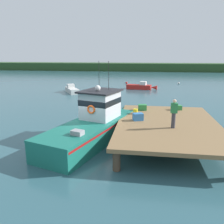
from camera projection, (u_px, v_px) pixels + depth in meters
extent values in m
plane|color=#2D5660|center=(91.00, 137.00, 14.89)|extent=(200.00, 200.00, 0.00)
cylinder|color=#4C3D2D|center=(117.00, 160.00, 10.53)|extent=(0.36, 0.36, 1.00)
cylinder|color=#4C3D2D|center=(129.00, 115.00, 18.39)|extent=(0.36, 0.36, 1.00)
cylinder|color=#4C3D2D|center=(197.00, 117.00, 17.67)|extent=(0.36, 0.36, 1.00)
cube|color=olive|center=(168.00, 124.00, 13.95)|extent=(6.00, 9.00, 0.20)
cube|color=#196B5B|center=(91.00, 133.00, 14.05)|extent=(4.85, 8.38, 1.10)
cone|color=#196B5B|center=(123.00, 115.00, 18.31)|extent=(1.60, 2.05, 1.10)
cube|color=#A31919|center=(91.00, 126.00, 13.94)|extent=(4.82, 8.24, 0.12)
cube|color=#196B5B|center=(91.00, 123.00, 13.90)|extent=(4.88, 8.39, 0.12)
cube|color=silver|center=(100.00, 106.00, 14.74)|extent=(2.49, 2.68, 1.80)
cube|color=black|center=(100.00, 101.00, 14.66)|extent=(2.51, 2.70, 0.36)
cube|color=#232328|center=(100.00, 91.00, 14.51)|extent=(2.81, 3.04, 0.10)
sphere|color=white|center=(98.00, 88.00, 14.19)|extent=(0.36, 0.36, 0.36)
cylinder|color=black|center=(99.00, 75.00, 14.86)|extent=(0.03, 0.03, 1.80)
cylinder|color=black|center=(109.00, 76.00, 14.56)|extent=(0.03, 0.03, 1.80)
cube|color=#939399|center=(77.00, 134.00, 11.73)|extent=(0.71, 0.60, 0.36)
torus|color=orange|center=(55.00, 137.00, 11.64)|extent=(0.71, 0.71, 0.12)
torus|color=#EA5119|center=(91.00, 110.00, 13.75)|extent=(0.54, 0.26, 0.54)
cube|color=#2D8442|center=(142.00, 107.00, 16.95)|extent=(0.63, 0.48, 0.42)
cube|color=#3370B2|center=(138.00, 117.00, 14.34)|extent=(0.72, 0.63, 0.45)
cube|color=#2D8442|center=(177.00, 108.00, 17.06)|extent=(0.69, 0.57, 0.33)
cylinder|color=yellow|center=(136.00, 111.00, 15.92)|extent=(0.32, 0.32, 0.34)
cylinder|color=#383842|center=(173.00, 120.00, 12.82)|extent=(0.22, 0.22, 0.86)
cube|color=#287F47|center=(174.00, 108.00, 12.64)|extent=(0.36, 0.22, 0.56)
sphere|color=beige|center=(175.00, 101.00, 12.55)|extent=(0.20, 0.20, 0.20)
cube|color=silver|center=(72.00, 90.00, 31.88)|extent=(2.85, 3.61, 0.65)
cone|color=silver|center=(68.00, 88.00, 33.85)|extent=(1.02, 1.10, 0.65)
cube|color=silver|center=(71.00, 86.00, 32.30)|extent=(1.24, 1.23, 0.48)
cube|color=red|center=(139.00, 87.00, 35.28)|extent=(3.83, 1.81, 0.67)
cone|color=red|center=(154.00, 88.00, 34.56)|extent=(1.03, 0.82, 0.67)
cube|color=silver|center=(143.00, 83.00, 34.93)|extent=(1.07, 1.09, 0.50)
sphere|color=red|center=(126.00, 83.00, 41.57)|extent=(0.37, 0.37, 0.37)
sphere|color=silver|center=(179.00, 83.00, 41.07)|extent=(0.33, 0.33, 0.33)
cube|color=#284723|center=(136.00, 67.00, 74.09)|extent=(120.00, 8.00, 2.40)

